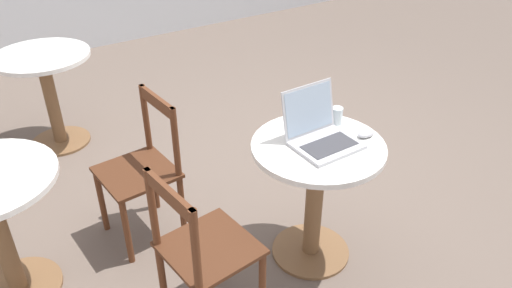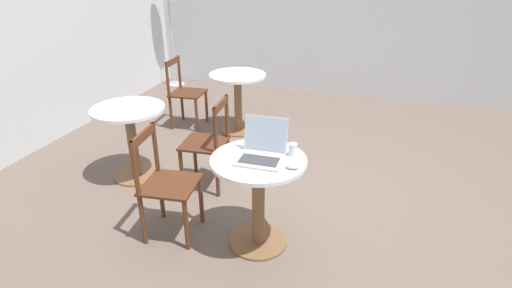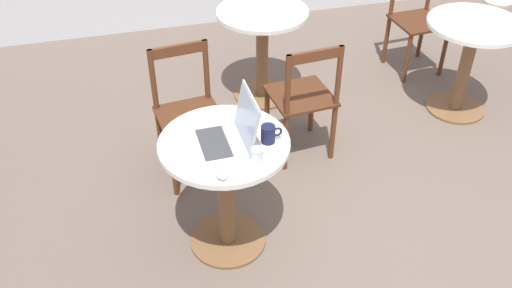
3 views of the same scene
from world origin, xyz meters
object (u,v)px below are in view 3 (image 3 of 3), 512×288
at_px(cafe_table_far, 262,38).
at_px(chair_far_front, 303,99).
at_px(laptop, 227,135).
at_px(mouse, 222,173).
at_px(chair_mid_back, 416,20).
at_px(mug, 269,134).
at_px(cafe_table_near, 225,175).
at_px(chair_near_back, 188,114).
at_px(drinking_glass, 257,156).
at_px(cafe_table_mid, 469,50).

xyz_separation_m(cafe_table_far, chair_far_front, (0.07, -0.79, -0.07)).
distance_m(cafe_table_far, laptop, 1.65).
xyz_separation_m(cafe_table_far, mouse, (-0.69, -1.74, 0.24)).
bearing_deg(chair_mid_back, laptop, -140.61).
distance_m(chair_mid_back, mug, 2.46).
xyz_separation_m(cafe_table_near, mouse, (-0.07, -0.26, 0.24)).
bearing_deg(cafe_table_far, mug, -104.51).
height_order(cafe_table_far, chair_near_back, chair_near_back).
xyz_separation_m(cafe_table_far, mug, (-0.40, -1.54, 0.27)).
distance_m(chair_far_front, mouse, 1.26).
xyz_separation_m(chair_far_front, drinking_glass, (-0.57, -0.92, 0.34)).
bearing_deg(chair_far_front, drinking_glass, -121.69).
relative_size(cafe_table_near, chair_near_back, 0.85).
bearing_deg(cafe_table_mid, mouse, -151.19).
height_order(mug, drinking_glass, mug).
height_order(cafe_table_mid, cafe_table_far, same).
distance_m(chair_mid_back, chair_far_front, 1.59).
distance_m(chair_far_front, drinking_glass, 1.13).
bearing_deg(cafe_table_far, cafe_table_mid, -22.47).
bearing_deg(cafe_table_far, chair_near_back, -132.77).
height_order(cafe_table_far, mouse, mouse).
xyz_separation_m(cafe_table_near, cafe_table_mid, (2.04, 0.90, 0.00)).
bearing_deg(cafe_table_far, cafe_table_near, -112.72).
relative_size(laptop, drinking_glass, 3.42).
bearing_deg(cafe_table_near, laptop, -55.71).
xyz_separation_m(chair_near_back, laptop, (0.10, -0.74, 0.35)).
distance_m(cafe_table_near, cafe_table_mid, 2.23).
relative_size(chair_far_front, mug, 7.66).
bearing_deg(cafe_table_mid, cafe_table_near, -156.18).
distance_m(cafe_table_far, mouse, 1.89).
bearing_deg(cafe_table_mid, chair_mid_back, 93.45).
bearing_deg(cafe_table_near, chair_far_front, 45.54).
bearing_deg(chair_far_front, mouse, -128.24).
height_order(cafe_table_near, mouse, mouse).
bearing_deg(chair_far_front, cafe_table_mid, 8.39).
relative_size(chair_near_back, laptop, 2.71).
height_order(chair_mid_back, mug, chair_mid_back).
height_order(cafe_table_far, mug, mug).
distance_m(chair_near_back, chair_far_front, 0.77).
xyz_separation_m(chair_mid_back, mouse, (-2.06, -1.87, 0.31)).
relative_size(laptop, mouse, 3.22).
height_order(chair_near_back, mug, chair_near_back).
height_order(chair_mid_back, drinking_glass, chair_mid_back).
relative_size(cafe_table_far, laptop, 2.29).
bearing_deg(chair_mid_back, mouse, -137.89).
height_order(laptop, mouse, laptop).
xyz_separation_m(cafe_table_near, cafe_table_far, (0.62, 1.49, 0.00)).
height_order(cafe_table_near, chair_near_back, chair_near_back).
distance_m(cafe_table_mid, chair_mid_back, 0.71).
distance_m(laptop, mouse, 0.26).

